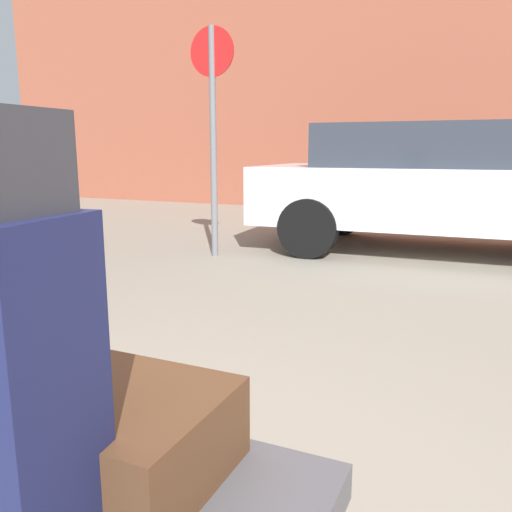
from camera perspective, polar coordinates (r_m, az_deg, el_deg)
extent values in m
cube|color=#4C4C51|center=(1.52, -20.89, -23.68)|extent=(1.30, 0.77, 0.10)
cylinder|color=black|center=(2.04, -24.34, -19.89)|extent=(0.24, 0.06, 0.24)
cube|color=#51331E|center=(1.44, -15.23, -17.97)|extent=(0.55, 0.45, 0.22)
cube|color=silver|center=(6.26, 20.62, 6.12)|extent=(4.39, 2.03, 0.64)
cube|color=#2D333D|center=(6.25, 18.65, 11.30)|extent=(2.49, 1.71, 0.46)
cylinder|color=black|center=(7.30, 9.35, 4.83)|extent=(0.65, 0.25, 0.64)
cylinder|color=black|center=(5.66, 5.71, 3.03)|extent=(0.65, 0.25, 0.64)
cylinder|color=slate|center=(5.67, -4.65, 11.88)|extent=(0.07, 0.07, 2.38)
cylinder|color=red|center=(5.76, -4.82, 21.26)|extent=(0.50, 0.02, 0.50)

